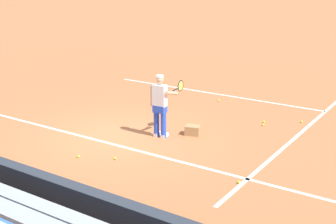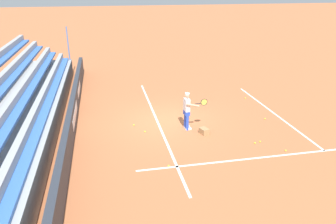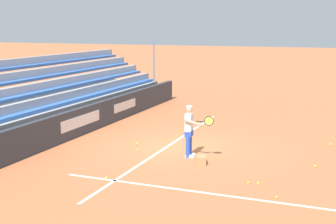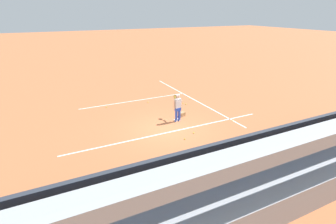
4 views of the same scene
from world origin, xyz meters
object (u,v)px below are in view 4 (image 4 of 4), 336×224
at_px(tennis_ball_stray_back, 185,139).
at_px(tennis_ball_near_player, 194,133).
at_px(tennis_ball_far_right, 232,120).
at_px(tennis_ball_midcourt, 189,99).
at_px(tennis_ball_toward_net, 148,102).
at_px(tennis_player, 178,107).
at_px(tennis_ball_by_box, 106,107).
at_px(ball_box_cardboard, 182,114).
at_px(tennis_ball_far_left, 183,103).
at_px(tennis_ball_on_baseline, 186,104).

height_order(tennis_ball_stray_back, tennis_ball_near_player, same).
bearing_deg(tennis_ball_far_right, tennis_ball_midcourt, 92.47).
bearing_deg(tennis_ball_toward_net, tennis_player, -85.51).
xyz_separation_m(tennis_ball_by_box, tennis_ball_far_right, (6.36, -5.79, 0.00)).
xyz_separation_m(tennis_ball_far_right, tennis_ball_stray_back, (-3.86, -0.86, 0.00)).
bearing_deg(ball_box_cardboard, tennis_ball_stray_back, -116.66).
xyz_separation_m(ball_box_cardboard, tennis_ball_midcourt, (2.18, 2.68, -0.10)).
bearing_deg(ball_box_cardboard, tennis_ball_far_left, 58.53).
height_order(ball_box_cardboard, tennis_ball_near_player, ball_box_cardboard).
xyz_separation_m(tennis_ball_far_left, tennis_ball_toward_net, (-2.21, 1.34, 0.00)).
height_order(tennis_ball_stray_back, tennis_ball_on_baseline, same).
relative_size(tennis_ball_far_right, tennis_ball_stray_back, 1.00).
bearing_deg(tennis_ball_far_right, tennis_ball_near_player, -171.67).
bearing_deg(ball_box_cardboard, tennis_ball_by_box, 137.02).
bearing_deg(tennis_ball_on_baseline, tennis_ball_stray_back, -120.77).
height_order(tennis_ball_by_box, tennis_ball_near_player, same).
height_order(tennis_player, tennis_ball_by_box, tennis_player).
distance_m(tennis_ball_midcourt, tennis_ball_near_player, 5.94).
bearing_deg(tennis_player, tennis_ball_by_box, 127.65).
xyz_separation_m(tennis_ball_by_box, tennis_ball_stray_back, (2.50, -6.65, 0.00)).
distance_m(ball_box_cardboard, tennis_ball_on_baseline, 2.23).
xyz_separation_m(tennis_player, tennis_ball_midcourt, (2.83, 3.30, -0.86)).
bearing_deg(tennis_ball_far_left, tennis_ball_near_player, -112.76).
height_order(tennis_player, tennis_ball_far_left, tennis_player).
xyz_separation_m(tennis_player, tennis_ball_near_player, (-0.02, -1.92, -0.86)).
xyz_separation_m(tennis_player, tennis_ball_far_left, (1.90, 2.66, -0.86)).
bearing_deg(tennis_ball_toward_net, tennis_ball_on_baseline, -35.08).
distance_m(tennis_ball_far_left, tennis_ball_on_baseline, 0.28).
bearing_deg(tennis_player, tennis_ball_far_left, 54.47).
relative_size(tennis_ball_by_box, tennis_ball_far_right, 1.00).
distance_m(tennis_player, tennis_ball_midcourt, 4.43).
distance_m(tennis_ball_by_box, tennis_ball_far_right, 8.60).
relative_size(tennis_ball_by_box, tennis_ball_stray_back, 1.00).
relative_size(tennis_ball_by_box, tennis_ball_toward_net, 1.00).
distance_m(tennis_ball_by_box, tennis_ball_toward_net, 3.03).
height_order(tennis_player, tennis_ball_toward_net, tennis_player).
distance_m(tennis_player, ball_box_cardboard, 1.17).
bearing_deg(tennis_ball_stray_back, tennis_ball_on_baseline, 59.23).
xyz_separation_m(tennis_ball_on_baseline, tennis_ball_near_player, (-2.00, -4.31, 0.00)).
distance_m(tennis_ball_midcourt, tennis_ball_on_baseline, 1.24).
height_order(tennis_ball_far_left, tennis_ball_on_baseline, same).
distance_m(ball_box_cardboard, tennis_ball_by_box, 5.44).
relative_size(tennis_player, tennis_ball_on_baseline, 25.98).
bearing_deg(tennis_ball_far_right, tennis_ball_far_left, 105.30).
height_order(tennis_ball_by_box, tennis_ball_far_right, same).
height_order(tennis_ball_toward_net, tennis_ball_near_player, same).
bearing_deg(tennis_player, tennis_ball_stray_back, -109.62).
distance_m(tennis_ball_stray_back, tennis_ball_on_baseline, 5.49).
xyz_separation_m(ball_box_cardboard, tennis_ball_near_player, (-0.67, -2.53, -0.10)).
bearing_deg(tennis_ball_toward_net, tennis_ball_near_player, -87.17).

